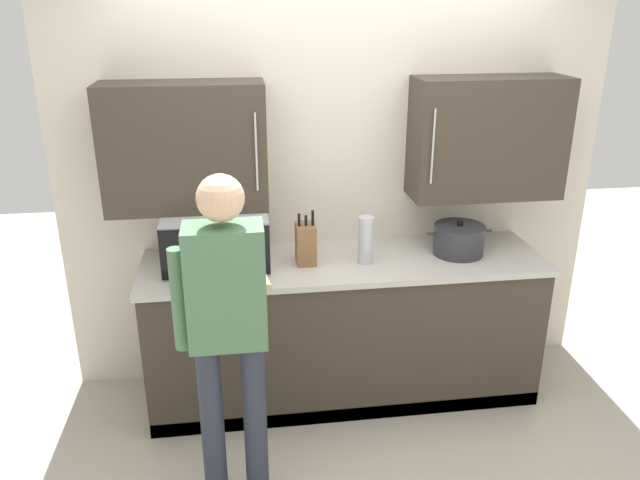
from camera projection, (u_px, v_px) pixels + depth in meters
name	position (u px, v px, depth m)	size (l,w,h in m)	color
ground_plane	(365.00, 466.00, 3.33)	(9.28, 9.28, 0.00)	#B7AD99
back_wall_tiled	(336.00, 163.00, 3.75)	(3.31, 0.44, 2.65)	beige
counter_unit	(343.00, 328.00, 3.81)	(2.34, 0.67, 0.90)	#3D3328
microwave_oven	(212.00, 239.00, 3.52)	(0.58, 0.45, 0.31)	#B7BABF
stock_pot	(459.00, 240.00, 3.70)	(0.40, 0.30, 0.21)	#2D2D33
knife_block	(306.00, 243.00, 3.56)	(0.11, 0.15, 0.32)	brown
thermos_flask	(366.00, 240.00, 3.56)	(0.09, 0.09, 0.28)	#B7BABF
person_figure	(227.00, 320.00, 2.76)	(0.44, 0.64, 1.67)	#282D3D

